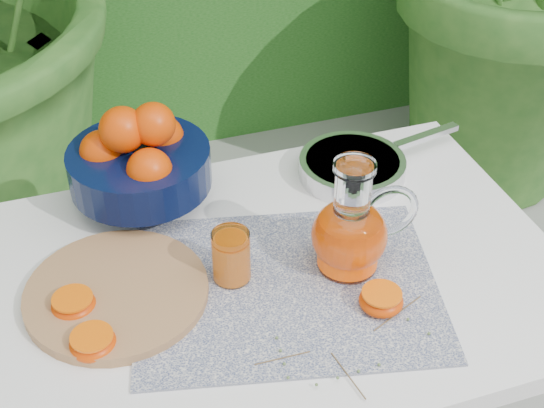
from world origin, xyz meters
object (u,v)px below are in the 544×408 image
object	(u,v)px
fruit_bowl	(138,159)
saute_pan	(354,166)
white_table	(276,303)
cutting_board	(117,293)
juice_pitcher	(351,232)

from	to	relation	value
fruit_bowl	saute_pan	bearing A→B (deg)	-7.10
white_table	fruit_bowl	xyz separation A→B (m)	(-0.18, 0.27, 0.18)
cutting_board	juice_pitcher	xyz separation A→B (m)	(0.39, -0.05, 0.07)
cutting_board	fruit_bowl	xyz separation A→B (m)	(0.09, 0.25, 0.09)
white_table	fruit_bowl	world-z (taller)	fruit_bowl
white_table	saute_pan	bearing A→B (deg)	42.41
saute_pan	cutting_board	bearing A→B (deg)	-158.77
fruit_bowl	saute_pan	world-z (taller)	fruit_bowl
white_table	saute_pan	size ratio (longest dim) A/B	2.56
juice_pitcher	saute_pan	bearing A→B (deg)	64.94
juice_pitcher	saute_pan	distance (m)	0.28
cutting_board	fruit_bowl	world-z (taller)	fruit_bowl
cutting_board	fruit_bowl	distance (m)	0.28
white_table	saute_pan	distance (m)	0.34
cutting_board	juice_pitcher	bearing A→B (deg)	-7.40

